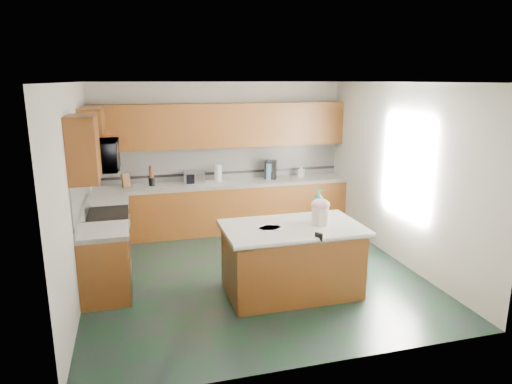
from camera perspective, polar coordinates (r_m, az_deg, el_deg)
name	(u,v)px	position (r m, az deg, el deg)	size (l,w,h in m)	color
floor	(252,273)	(6.74, -0.45, -10.06)	(4.60, 4.60, 0.00)	black
ceiling	(252,82)	(6.16, -0.50, 13.55)	(4.60, 4.60, 0.00)	white
wall_back	(220,156)	(8.54, -4.48, 4.49)	(4.60, 0.04, 2.70)	silver
wall_front	(318,236)	(4.20, 7.72, -5.49)	(4.60, 0.04, 2.70)	silver
wall_left	(74,193)	(6.16, -21.82, -0.12)	(0.04, 4.60, 2.70)	silver
wall_right	(400,174)	(7.25, 17.55, 2.21)	(0.04, 4.60, 2.70)	silver
back_base_cab	(225,208)	(8.43, -3.95, -2.03)	(4.60, 0.60, 0.86)	black
back_countertop	(224,184)	(8.32, -4.00, 1.02)	(4.60, 0.64, 0.06)	white
back_upper_cab	(222,125)	(8.28, -4.31, 8.32)	(4.60, 0.33, 0.78)	black
back_backsplash	(221,163)	(8.53, -4.43, 3.69)	(4.60, 0.02, 0.63)	silver
back_accent_band	(221,173)	(8.56, -4.40, 2.40)	(4.60, 0.01, 0.05)	black
left_base_cab_rear	(110,229)	(7.61, -17.81, -4.44)	(0.60, 0.82, 0.86)	black
left_counter_rear	(108,201)	(7.49, -18.07, -1.09)	(0.64, 0.82, 0.06)	white
left_base_cab_front	(105,266)	(6.18, -18.31, -8.77)	(0.60, 0.72, 0.86)	black
left_counter_front	(102,232)	(6.02, -18.64, -4.72)	(0.64, 0.72, 0.06)	white
left_backsplash	(81,192)	(6.71, -20.98, 0.03)	(0.02, 2.30, 0.63)	silver
left_accent_band	(83,205)	(6.76, -20.79, -1.57)	(0.01, 2.30, 0.05)	black
left_upper_cab_rear	(93,133)	(7.44, -19.67, 6.94)	(0.33, 1.09, 0.78)	black
left_upper_cab_front	(83,149)	(5.80, -20.77, 5.11)	(0.33, 0.72, 0.78)	black
range_body	(108,245)	(6.86, -18.05, -6.37)	(0.60, 0.76, 0.88)	#B7B7BC
range_oven_door	(129,246)	(6.87, -15.59, -6.54)	(0.02, 0.68, 0.55)	black
range_cooktop	(105,214)	(6.72, -18.34, -2.68)	(0.62, 0.78, 0.04)	black
range_handle	(129,221)	(6.75, -15.55, -3.49)	(0.02, 0.02, 0.66)	#B7B7BC
range_backguard	(85,208)	(6.71, -20.63, -1.83)	(0.06, 0.76, 0.18)	#B7B7BC
microwave	(100,156)	(6.55, -18.89, 4.32)	(0.73, 0.50, 0.41)	#B7B7BC
island_base	(292,261)	(6.03, 4.47, -8.65)	(1.67, 0.96, 0.86)	black
island_top	(292,228)	(5.87, 4.56, -4.49)	(1.77, 1.06, 0.06)	white
island_bullnose	(308,242)	(5.40, 6.46, -6.18)	(0.06, 0.06, 1.77)	white
treat_jar	(320,216)	(5.90, 8.01, -2.99)	(0.22, 0.22, 0.23)	beige
treat_jar_lid	(320,205)	(5.86, 8.06, -1.57)	(0.24, 0.24, 0.15)	#DAA1AB
treat_jar_knob	(321,201)	(5.85, 8.08, -1.09)	(0.03, 0.03, 0.08)	tan
treat_jar_knob_end_l	(318,201)	(5.83, 7.72, -1.12)	(0.04, 0.04, 0.04)	tan
treat_jar_knob_end_r	(323,201)	(5.86, 8.43, -1.07)	(0.04, 0.04, 0.04)	tan
soap_bottle_island	(318,204)	(6.07, 7.80, -1.56)	(0.16, 0.16, 0.42)	teal
paper_sheet_a	(270,228)	(5.76, 1.77, -4.47)	(0.27, 0.20, 0.00)	white
paper_sheet_b	(270,228)	(5.76, 1.71, -4.48)	(0.28, 0.21, 0.00)	white
clamp_body	(319,237)	(5.46, 7.86, -5.55)	(0.03, 0.10, 0.09)	black
clamp_handle	(321,240)	(5.41, 8.12, -5.96)	(0.02, 0.02, 0.07)	black
knife_block	(126,181)	(8.18, -15.97, 1.36)	(0.13, 0.11, 0.24)	#472814
utensil_crock	(152,182)	(8.23, -12.90, 1.28)	(0.11, 0.11, 0.14)	black
utensil_bundle	(151,172)	(8.19, -12.96, 2.47)	(0.07, 0.07, 0.21)	#472814
toaster_oven	(195,178)	(8.25, -7.69, 1.78)	(0.36, 0.25, 0.21)	#B7B7BC
toaster_oven_door	(195,179)	(8.14, -7.58, 1.62)	(0.32, 0.01, 0.17)	black
paper_towel	(218,173)	(8.36, -4.76, 2.36)	(0.14, 0.14, 0.31)	white
paper_towel_base	(218,181)	(8.39, -4.74, 1.38)	(0.21, 0.21, 0.01)	#B7B7BC
water_jug	(269,171)	(8.55, 1.67, 2.65)	(0.19, 0.19, 0.31)	#5E94BA
water_jug_neck	(269,162)	(8.51, 1.68, 3.80)	(0.09, 0.09, 0.04)	#5E94BA
coffee_maker	(271,170)	(8.57, 1.85, 2.81)	(0.20, 0.22, 0.34)	black
coffee_carafe	(271,175)	(8.54, 1.95, 2.08)	(0.14, 0.14, 0.14)	black
soap_bottle_back	(302,171)	(8.75, 5.71, 2.57)	(0.10, 0.10, 0.22)	white
soap_back_cap	(302,165)	(8.73, 5.73, 3.38)	(0.02, 0.02, 0.03)	red
window_light_proxy	(407,166)	(7.04, 18.31, 3.07)	(0.02, 1.40, 1.10)	white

